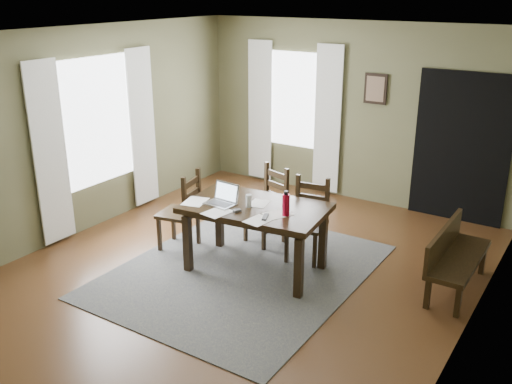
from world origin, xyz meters
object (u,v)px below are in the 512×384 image
Objects in this scene: bench at (453,253)px; chair_end at (182,212)px; chair_back_right at (308,221)px; water_bottle at (286,204)px; laptop at (223,198)px; dining_table at (256,214)px; chair_back_left at (268,206)px.

chair_end is at bearing 104.23° from bench.
water_bottle is (0.08, -0.68, 0.45)m from chair_back_right.
laptop is at bearing -142.22° from chair_back_right.
dining_table is 0.85m from chair_back_left.
chair_end is at bearing -119.59° from chair_back_left.
chair_back_right reaches higher than bench.
bench is at bearing 14.40° from dining_table.
chair_end reaches higher than dining_table.
water_bottle reaches higher than chair_back_right.
chair_back_right is (0.66, -0.16, 0.00)m from chair_back_left.
chair_back_right is 1.70m from bench.
water_bottle reaches higher than dining_table.
water_bottle is (1.53, -0.07, 0.44)m from chair_end.
water_bottle reaches higher than chair_back_left.
chair_end is 3.24m from bench.
chair_end is at bearing -165.65° from chair_back_right.
dining_table is at bearing 170.24° from water_bottle.
dining_table is at bearing -52.47° from chair_back_left.
chair_end reaches higher than chair_back_right.
water_bottle is at bearing 9.34° from laptop.
bench is at bearing 25.56° from laptop.
water_bottle is at bearing -16.36° from dining_table.
chair_back_right is 0.79× the size of bench.
laptop is 0.80m from water_bottle.
chair_end is (-1.09, -0.01, -0.21)m from dining_table.
bench is at bearing 92.72° from chair_end.
chair_end is 1.02× the size of chair_back_right.
chair_end is at bearing 177.52° from water_bottle.
laptop is (0.74, -0.13, 0.37)m from chair_end.
chair_end is 0.84m from laptop.
bench is 3.57× the size of laptop.
laptop is (-0.05, -0.91, 0.38)m from chair_back_left.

